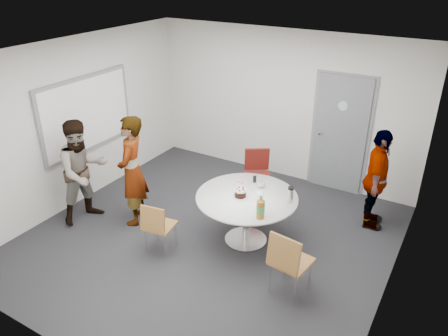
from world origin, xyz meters
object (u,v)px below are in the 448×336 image
Objects in this scene: door at (340,135)px; chair_far at (257,170)px; table at (248,203)px; person_main at (132,171)px; person_left at (83,171)px; person_right at (376,180)px; chair_near_right at (288,259)px; whiteboard at (87,114)px; chair_near_left at (157,224)px.

chair_far is (-1.03, -1.07, -0.47)m from door.
table is 1.83m from person_main.
person_right is (3.90, 2.07, -0.04)m from person_left.
chair_near_right is 2.39m from chair_far.
person_left is at bearing -135.81° from door.
chair_far is (-1.39, 1.95, -0.01)m from chair_near_right.
whiteboard reaches higher than chair_near_left.
whiteboard is (-3.56, -2.28, 0.42)m from door.
table is at bearing 78.96° from chair_far.
door is 1.29× the size of person_left.
chair_near_right is 2.19m from person_right.
table is 0.87× the size of person_left.
door reaches higher than person_main.
door reaches higher than person_right.
door is 2.67× the size of chair_near_left.
person_right is at bearing 93.58° from person_main.
whiteboard is 1.39m from person_main.
table is 1.81× the size of chair_near_left.
whiteboard is 2.41m from chair_near_left.
person_main reaches higher than person_left.
person_main reaches higher than chair_near_right.
door reaches higher than table.
chair_near_left is at bearing -137.00° from table.
chair_near_left is at bearing 123.14° from person_right.
door is at bearing 75.56° from table.
table is 1.30m from chair_near_left.
whiteboard reaches higher than chair_far.
door is at bearing -29.62° from person_left.
whiteboard is at bearing 177.19° from chair_near_right.
chair_far is 0.57× the size of person_right.
person_left is (-2.47, -0.71, 0.17)m from table.
door is 1.56m from chair_far.
chair_near_left is 2.12m from chair_far.
chair_near_right reaches higher than chair_near_left.
whiteboard reaches higher than person_left.
chair_far is 2.78m from person_left.
person_main is at bearing -16.41° from whiteboard.
person_main is (1.21, -0.36, -0.58)m from whiteboard.
door is 4.25m from whiteboard.
door reaches higher than chair_near_left.
chair_near_left is 3.28m from person_right.
person_left is (-3.41, 0.05, 0.26)m from chair_near_right.
chair_near_left is 1.04m from person_main.
door reaches higher than chair_near_right.
door is 1.48× the size of table.
chair_near_right is at bearing -39.12° from table.
door is at bearing 104.62° from chair_near_right.
person_right is (2.37, 2.24, 0.31)m from chair_near_left.
table reaches higher than chair_near_left.
person_left is (-3.05, -2.96, -0.20)m from door.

